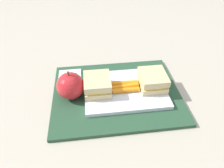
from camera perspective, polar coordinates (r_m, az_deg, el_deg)
The scene contains 8 objects.
ground_plane at distance 0.58m, azimuth 1.22°, elevation -2.98°, with size 2.40×2.40×0.00m, color #B7AD99.
lunchbag_mat at distance 0.58m, azimuth 1.22°, elevation -2.63°, with size 0.36×0.28×0.01m, color #284C33.
food_tray at distance 0.58m, azimuth 3.70°, elevation -1.63°, with size 0.23×0.17×0.01m, color white.
sandwich_half_left at distance 0.58m, azimuth 11.49°, elevation 1.08°, with size 0.07×0.08×0.04m.
sandwich_half_right at distance 0.55m, azimuth -4.18°, elevation -0.19°, with size 0.07×0.08×0.04m.
carrot_sticks_bundle at distance 0.57m, azimuth 3.81°, elevation -0.69°, with size 0.08×0.04×0.02m.
apple at distance 0.56m, azimuth -11.72°, elevation -0.21°, with size 0.08×0.08×0.09m.
paper_napkin at distance 0.64m, azimuth -11.89°, elevation 2.07°, with size 0.07×0.07×0.00m, color white.
Camera 1 is at (0.06, 0.41, 0.41)m, focal length 32.09 mm.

